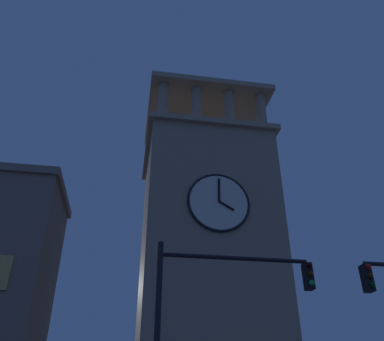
# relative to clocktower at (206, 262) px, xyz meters

# --- Properties ---
(clocktower) EXTENTS (8.69, 8.52, 23.89)m
(clocktower) POSITION_rel_clocktower_xyz_m (0.00, 0.00, 0.00)
(clocktower) COLOR gray
(clocktower) RESTS_ON ground_plane
(traffic_signal_mid) EXTENTS (4.41, 0.41, 5.38)m
(traffic_signal_mid) POSITION_rel_clocktower_xyz_m (2.52, 13.65, -5.44)
(traffic_signal_mid) COLOR black
(traffic_signal_mid) RESTS_ON ground_plane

